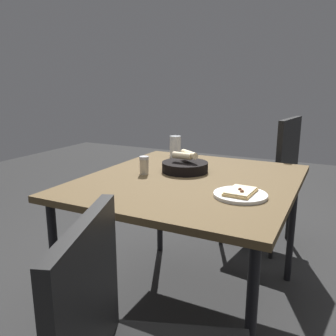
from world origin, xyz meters
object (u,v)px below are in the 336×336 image
Objects in this scene: beer_glass at (175,148)px; pepper_shaker at (144,166)px; bread_basket at (185,166)px; pizza_plate at (240,194)px; dining_table at (190,189)px; chair_near at (271,176)px.

beer_glass is 0.46m from pepper_shaker.
beer_glass is at bearing -146.75° from bread_basket.
pizza_plate is at bearing 75.57° from pepper_shaker.
beer_glass is (-0.60, -0.59, 0.05)m from pizza_plate.
dining_table is at bearing 33.92° from beer_glass.
pepper_shaker is (0.46, 0.04, -0.02)m from beer_glass.
pepper_shaker is at bearing -83.77° from dining_table.
pizza_plate is at bearing 53.43° from bread_basket.
beer_glass is at bearing -175.26° from pepper_shaker.
bread_basket is (-0.28, -0.38, 0.02)m from pizza_plate.
pepper_shaker is (0.03, -0.25, 0.10)m from dining_table.
beer_glass is 0.14× the size of chair_near.
pizza_plate is 1.64× the size of beer_glass.
pepper_shaker is at bearing 4.74° from beer_glass.
pizza_plate reaches higher than dining_table.
pepper_shaker reaches higher than dining_table.
bread_basket reaches higher than pizza_plate.
beer_glass reaches higher than pizza_plate.
pepper_shaker reaches higher than pizza_plate.
beer_glass is (-0.43, -0.29, 0.12)m from dining_table.
dining_table is 0.35m from pizza_plate.
chair_near is at bearing 159.64° from bread_basket.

